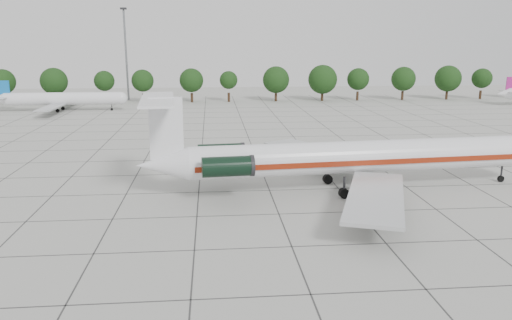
{
  "coord_description": "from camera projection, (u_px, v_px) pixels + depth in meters",
  "views": [
    {
      "loc": [
        -6.38,
        -53.93,
        16.57
      ],
      "look_at": [
        -1.5,
        0.37,
        3.5
      ],
      "focal_mm": 35.0,
      "sensor_mm": 36.0,
      "label": 1
    }
  ],
  "objects": [
    {
      "name": "main_airliner",
      "position": [
        342.0,
        157.0,
        55.84
      ],
      "size": [
        46.69,
        36.6,
        10.95
      ],
      "rotation": [
        0.0,
        0.0,
        0.08
      ],
      "color": "silver",
      "rests_on": "ground"
    },
    {
      "name": "ground",
      "position": [
        269.0,
        190.0,
        56.65
      ],
      "size": [
        260.0,
        260.0,
        0.0
      ],
      "primitive_type": "plane",
      "color": "#AAAAA3",
      "rests_on": "ground"
    },
    {
      "name": "bg_airliner_b",
      "position": [
        63.0,
        99.0,
        119.86
      ],
      "size": [
        28.24,
        27.2,
        7.4
      ],
      "color": "silver",
      "rests_on": "ground"
    },
    {
      "name": "tree_line",
      "position": [
        191.0,
        80.0,
        136.56
      ],
      "size": [
        249.86,
        8.44,
        10.22
      ],
      "color": "#332114",
      "rests_on": "ground"
    },
    {
      "name": "apron_joints",
      "position": [
        257.0,
        160.0,
        71.17
      ],
      "size": [
        170.0,
        170.0,
        0.02
      ],
      "primitive_type": "cube",
      "color": "#383838",
      "rests_on": "ground"
    },
    {
      "name": "floodlight_mast",
      "position": [
        126.0,
        49.0,
        139.82
      ],
      "size": [
        1.6,
        1.6,
        25.45
      ],
      "color": "slate",
      "rests_on": "ground"
    }
  ]
}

